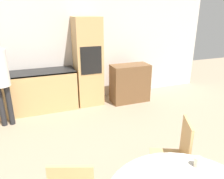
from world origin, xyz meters
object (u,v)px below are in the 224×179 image
at_px(oven_unit, 88,62).
at_px(cup, 198,162).
at_px(chair_far_right, 177,153).
at_px(sideboard, 130,83).
at_px(person_standing, 0,74).

relative_size(oven_unit, cup, 20.67).
xyz_separation_m(chair_far_right, cup, (-0.12, -0.45, 0.24)).
distance_m(chair_far_right, cup, 0.52).
relative_size(sideboard, chair_far_right, 0.96).
xyz_separation_m(sideboard, cup, (-0.82, -3.21, 0.31)).
bearing_deg(oven_unit, cup, -87.79).
bearing_deg(oven_unit, person_standing, -164.10).
relative_size(sideboard, person_standing, 0.55).
xyz_separation_m(oven_unit, person_standing, (-1.77, -0.51, 0.04)).
height_order(person_standing, cup, person_standing).
height_order(chair_far_right, cup, chair_far_right).
bearing_deg(cup, chair_far_right, 75.25).
bearing_deg(sideboard, oven_unit, 164.63).
relative_size(chair_far_right, cup, 9.86).
bearing_deg(person_standing, sideboard, 5.09).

